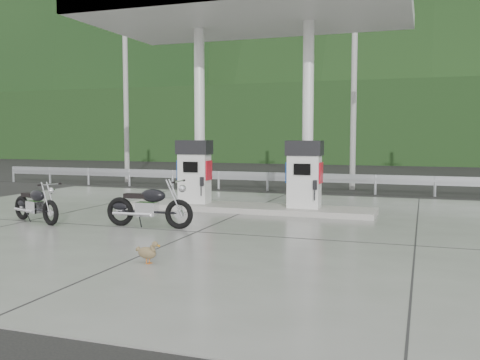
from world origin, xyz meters
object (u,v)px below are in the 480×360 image
(motorcycle_right, at_px, (149,206))
(duck, at_px, (147,253))
(gas_pump_right, at_px, (304,174))
(motorcycle_left, at_px, (36,205))
(gas_pump_left, at_px, (194,172))

(motorcycle_right, bearing_deg, duck, -64.09)
(gas_pump_right, distance_m, duck, 6.55)
(motorcycle_left, bearing_deg, gas_pump_right, 52.99)
(duck, bearing_deg, motorcycle_right, 134.11)
(motorcycle_right, bearing_deg, gas_pump_left, 93.50)
(gas_pump_left, bearing_deg, motorcycle_left, -126.00)
(motorcycle_left, bearing_deg, duck, -10.23)
(gas_pump_left, distance_m, duck, 6.72)
(motorcycle_left, xyz_separation_m, motorcycle_right, (2.91, 0.28, 0.05))
(motorcycle_left, relative_size, duck, 3.98)
(gas_pump_right, xyz_separation_m, duck, (-1.23, -6.37, -0.89))
(gas_pump_right, bearing_deg, motorcycle_right, -131.22)
(gas_pump_left, height_order, duck, gas_pump_left)
(gas_pump_left, distance_m, gas_pump_right, 3.20)
(motorcycle_left, distance_m, duck, 5.35)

